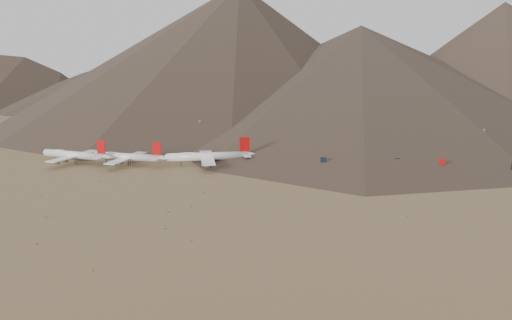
% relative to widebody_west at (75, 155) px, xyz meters
% --- Properties ---
extents(ground, '(3000.00, 3000.00, 0.00)m').
position_rel_widebody_west_xyz_m(ground, '(135.51, -22.90, -7.45)').
color(ground, olive).
rests_on(ground, ground).
extents(mountain_ridge, '(4400.00, 1000.00, 300.00)m').
position_rel_widebody_west_xyz_m(mountain_ridge, '(135.51, 877.10, 142.55)').
color(mountain_ridge, '#4C3B2D').
rests_on(mountain_ridge, ground).
extents(widebody_west, '(72.17, 56.38, 21.61)m').
position_rel_widebody_west_xyz_m(widebody_west, '(0.00, 0.00, 0.00)').
color(widebody_west, white).
rests_on(widebody_west, ground).
extents(widebody_centre, '(70.63, 54.53, 20.98)m').
position_rel_widebody_west_xyz_m(widebody_centre, '(47.62, 1.84, -0.22)').
color(widebody_centre, white).
rests_on(widebody_centre, ground).
extents(widebody_east, '(75.79, 60.42, 23.47)m').
position_rel_widebody_west_xyz_m(widebody_east, '(114.90, 13.05, 0.64)').
color(widebody_east, white).
rests_on(widebody_east, ground).
extents(narrowbody_a, '(41.28, 29.77, 13.63)m').
position_rel_widebody_west_xyz_m(narrowbody_a, '(195.72, 1.29, -3.03)').
color(narrowbody_a, white).
rests_on(narrowbody_a, ground).
extents(narrowbody_b, '(38.46, 28.07, 12.79)m').
position_rel_widebody_west_xyz_m(narrowbody_b, '(252.64, 8.25, -3.30)').
color(narrowbody_b, white).
rests_on(narrowbody_b, ground).
extents(narrowbody_c, '(41.63, 30.17, 13.77)m').
position_rel_widebody_west_xyz_m(narrowbody_c, '(284.21, 11.39, -2.98)').
color(narrowbody_c, white).
rests_on(narrowbody_c, ground).
extents(narrowbody_d, '(37.29, 27.02, 12.33)m').
position_rel_widebody_west_xyz_m(narrowbody_d, '(339.09, 15.85, -3.45)').
color(narrowbody_d, white).
rests_on(narrowbody_d, ground).
extents(control_tower, '(8.00, 8.00, 12.00)m').
position_rel_widebody_west_xyz_m(control_tower, '(165.51, 97.10, -2.13)').
color(control_tower, gray).
rests_on(control_tower, ground).
extents(mast_far_west, '(2.00, 0.60, 25.70)m').
position_rel_widebody_west_xyz_m(mast_far_west, '(-26.92, 95.69, 6.75)').
color(mast_far_west, gray).
rests_on(mast_far_west, ground).
extents(mast_west, '(2.00, 0.60, 25.70)m').
position_rel_widebody_west_xyz_m(mast_west, '(78.36, 103.95, 6.75)').
color(mast_west, gray).
rests_on(mast_west, ground).
extents(mast_centre, '(2.00, 0.60, 25.70)m').
position_rel_widebody_west_xyz_m(mast_centre, '(176.79, 94.93, 6.75)').
color(mast_centre, gray).
rests_on(mast_centre, ground).
extents(mast_east, '(2.00, 0.60, 25.70)m').
position_rel_widebody_west_xyz_m(mast_east, '(256.22, 114.71, 6.75)').
color(mast_east, gray).
rests_on(mast_east, ground).
extents(mast_far_east, '(2.00, 0.60, 25.70)m').
position_rel_widebody_west_xyz_m(mast_far_east, '(348.38, 97.15, 6.75)').
color(mast_far_east, gray).
rests_on(mast_far_east, ground).
extents(desert_scrub, '(438.95, 180.54, 0.90)m').
position_rel_widebody_west_xyz_m(desert_scrub, '(128.44, -100.49, -7.12)').
color(desert_scrub, olive).
rests_on(desert_scrub, ground).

